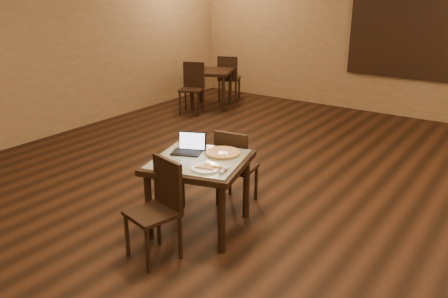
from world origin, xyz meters
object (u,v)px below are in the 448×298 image
Objects in this scene: pizza_pan at (223,154)px; chair_main_near at (159,203)px; tiled_table at (199,168)px; other_table_b_chair_far at (228,76)px; laptop at (189,147)px; chair_main_far at (234,164)px; other_table_b at (211,76)px; other_table_b_chair_near at (193,85)px.

chair_main_near is at bearing -96.65° from pizza_pan.
tiled_table is 5.47m from other_table_b_chair_far.
other_table_b_chair_far is (-2.84, 5.30, 0.01)m from chair_main_near.
chair_main_near is 0.80m from laptop.
chair_main_far is at bearing 73.91° from tiled_table.
other_table_b_chair_far reaches higher than other_table_b.
chair_main_far reaches higher than tiled_table.
chair_main_near is at bearing 96.42° from other_table_b_chair_far.
other_table_b is at bearing 135.21° from chair_main_near.
laptop is 0.35m from pizza_pan.
laptop is at bearing 139.23° from tiled_table.
other_table_b_chair_near reaches higher than chair_main_near.
pizza_pan reaches higher than other_table_b.
other_table_b_chair_far is (-2.84, 4.06, 0.04)m from chair_main_far.
laptop is 0.34× the size of other_table_b.
pizza_pan is (0.32, 0.14, -0.05)m from laptop.
chair_main_far is at bearing -72.42° from other_table_b.
chair_main_near is at bearing -103.19° from tiled_table.
tiled_table is 0.64m from chair_main_far.
chair_main_far reaches higher than pizza_pan.
other_table_b_chair_near is (-0.03, -0.57, -0.07)m from other_table_b.
tiled_table is 0.27m from laptop.
other_table_b_chair_far is (-2.63, 4.59, -0.27)m from laptop.
other_table_b_chair_near reaches higher than pizza_pan.
pizza_pan is at bearing 97.29° from chair_main_near.
laptop is 0.36× the size of other_table_b_chair_far.
pizza_pan is (0.10, 0.86, 0.24)m from chair_main_near.
other_table_b is (-2.88, 4.74, 0.09)m from chair_main_near.
laptop reaches higher than chair_main_far.
other_table_b_chair_near is at bearing 114.11° from tiled_table.
other_table_b_chair_far is (0.03, 0.57, -0.07)m from other_table_b.
tiled_table reaches higher than other_table_b.
laptop reaches higher than pizza_pan.
laptop is (-0.20, 0.10, 0.16)m from tiled_table.
chair_main_near is at bearing -76.91° from other_table_b_chair_near.
chair_main_near is 2.81× the size of pizza_pan.
chair_main_near is at bearing -80.53° from other_table_b.
chair_main_near is 1.04× the size of chair_main_far.
chair_main_near is at bearing -96.28° from laptop.
pizza_pan is at bearing 101.75° from other_table_b_chair_far.
pizza_pan is at bearing 48.42° from tiled_table.
laptop is (-0.21, -0.53, 0.31)m from chair_main_far.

